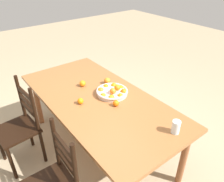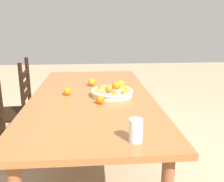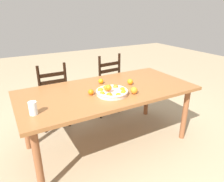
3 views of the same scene
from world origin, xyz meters
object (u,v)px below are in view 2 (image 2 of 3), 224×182
at_px(orange_loose_0, 121,85).
at_px(orange_loose_3, 100,100).
at_px(fruit_bowl, 112,92).
at_px(drinking_glass, 136,130).
at_px(orange_loose_2, 92,82).
at_px(chair_near_window, 15,113).
at_px(orange_loose_1, 67,91).
at_px(dining_table, 92,103).

height_order(orange_loose_0, orange_loose_3, orange_loose_0).
distance_m(fruit_bowl, drinking_glass, 0.81).
bearing_deg(orange_loose_2, drinking_glass, -169.41).
relative_size(chair_near_window, orange_loose_0, 12.82).
xyz_separation_m(orange_loose_0, orange_loose_2, (0.13, 0.26, -0.00)).
height_order(fruit_bowl, orange_loose_2, fruit_bowl).
distance_m(orange_loose_0, orange_loose_1, 0.49).
height_order(dining_table, drinking_glass, drinking_glass).
relative_size(orange_loose_2, orange_loose_3, 1.13).
height_order(chair_near_window, orange_loose_0, chair_near_window).
distance_m(dining_table, orange_loose_3, 0.26).
xyz_separation_m(chair_near_window, orange_loose_0, (-0.18, -1.01, 0.30)).
height_order(chair_near_window, orange_loose_3, chair_near_window).
bearing_deg(orange_loose_2, chair_near_window, 85.84).
bearing_deg(drinking_glass, chair_near_window, 38.70).
bearing_deg(orange_loose_1, orange_loose_2, -34.58).
distance_m(orange_loose_3, drinking_glass, 0.63).
xyz_separation_m(orange_loose_2, drinking_glass, (-1.15, -0.22, 0.02)).
distance_m(dining_table, chair_near_window, 0.86).
height_order(chair_near_window, orange_loose_1, chair_near_window).
relative_size(orange_loose_0, orange_loose_3, 1.22).
bearing_deg(orange_loose_0, fruit_bowl, 156.92).
relative_size(orange_loose_1, orange_loose_2, 0.88).
relative_size(orange_loose_0, orange_loose_1, 1.22).
bearing_deg(chair_near_window, dining_table, 59.74).
bearing_deg(drinking_glass, dining_table, 14.41).
distance_m(dining_table, orange_loose_1, 0.23).
bearing_deg(orange_loose_1, dining_table, -93.75).
height_order(orange_loose_1, orange_loose_3, same).
height_order(orange_loose_1, orange_loose_2, orange_loose_2).
bearing_deg(orange_loose_1, chair_near_window, 57.70).
bearing_deg(fruit_bowl, chair_near_window, 66.28).
relative_size(chair_near_window, orange_loose_2, 13.79).
relative_size(chair_near_window, orange_loose_3, 15.65).
xyz_separation_m(chair_near_window, orange_loose_2, (-0.05, -0.75, 0.30)).
xyz_separation_m(orange_loose_0, drinking_glass, (-1.03, 0.04, 0.02)).
distance_m(chair_near_window, drinking_glass, 1.58).
bearing_deg(drinking_glass, fruit_bowl, 3.77).
xyz_separation_m(orange_loose_1, orange_loose_3, (-0.25, -0.26, 0.00)).
bearing_deg(fruit_bowl, orange_loose_0, -23.08).
bearing_deg(dining_table, chair_near_window, 64.31).
relative_size(dining_table, orange_loose_2, 28.35).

